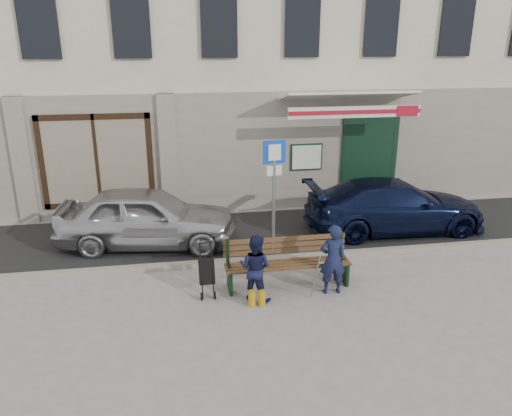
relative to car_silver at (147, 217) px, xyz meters
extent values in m
plane|color=#9E9991|center=(1.94, -2.87, -0.68)|extent=(80.00, 80.00, 0.00)
cube|color=#282828|center=(1.94, 0.23, -0.68)|extent=(60.00, 3.20, 0.01)
cube|color=#9E9384|center=(1.94, -1.37, -0.62)|extent=(60.00, 0.18, 0.12)
cube|color=beige|center=(1.94, 5.63, 4.32)|extent=(20.00, 7.00, 10.00)
cube|color=#9E9384|center=(1.94, 2.09, 0.92)|extent=(20.00, 0.12, 3.20)
cube|color=maroon|center=(-1.26, 2.15, 0.87)|extent=(2.50, 0.12, 2.00)
cube|color=black|center=(6.04, 2.01, 0.62)|extent=(1.60, 0.10, 2.60)
cube|color=black|center=(6.04, 2.48, 0.52)|extent=(1.25, 0.90, 2.40)
cube|color=white|center=(4.24, 1.98, 0.77)|extent=(0.80, 0.03, 0.65)
cube|color=white|center=(5.14, 1.75, 2.40)|extent=(3.40, 1.72, 0.42)
cube|color=white|center=(5.14, 0.90, 2.12)|extent=(3.40, 0.05, 0.28)
cube|color=#A61424|center=(5.14, 0.87, 2.12)|extent=(3.40, 0.02, 0.10)
imported|color=#BBBBC0|center=(0.00, 0.00, 0.00)|extent=(4.19, 2.15, 1.37)
imported|color=black|center=(5.96, -0.04, -0.05)|extent=(4.41, 1.85, 1.27)
cylinder|color=gray|center=(2.69, -1.20, 0.56)|extent=(0.07, 0.07, 2.49)
cube|color=#0E40C4|center=(2.69, -1.20, 1.67)|extent=(0.48, 0.11, 0.48)
cube|color=white|center=(2.69, -1.23, 1.67)|extent=(0.27, 0.07, 0.33)
cube|color=white|center=(2.69, -1.20, 1.28)|extent=(0.33, 0.09, 0.21)
cube|color=brown|center=(2.72, -2.48, -0.23)|extent=(2.40, 0.50, 0.04)
cube|color=brown|center=(2.72, -2.20, 0.06)|extent=(2.40, 0.10, 0.36)
cube|color=black|center=(1.60, -2.48, -0.46)|extent=(0.06, 0.50, 0.45)
cube|color=black|center=(3.84, -2.48, -0.46)|extent=(0.06, 0.50, 0.45)
cube|color=white|center=(3.47, -2.58, -0.20)|extent=(0.34, 0.25, 0.11)
cylinder|color=gray|center=(3.07, -3.15, -0.18)|extent=(0.07, 0.34, 0.96)
cylinder|color=#B58912|center=(1.92, -3.13, -0.53)|extent=(0.13, 0.13, 0.30)
cylinder|color=#B58912|center=(2.10, -3.13, -0.53)|extent=(0.13, 0.13, 0.30)
imported|color=#151C3C|center=(3.47, -2.87, -0.01)|extent=(0.50, 0.34, 1.35)
imported|color=#151939|center=(2.02, -2.89, -0.06)|extent=(0.77, 0.73, 1.25)
cylinder|color=black|center=(1.04, -2.76, -0.61)|extent=(0.03, 0.14, 0.14)
cylinder|color=black|center=(1.29, -2.76, -0.61)|extent=(0.03, 0.14, 0.14)
cube|color=black|center=(1.17, -2.56, -0.22)|extent=(0.30, 0.27, 0.48)
cylinder|color=black|center=(1.17, -2.44, 0.30)|extent=(0.27, 0.03, 0.02)
camera|label=1|loc=(0.70, -10.88, 3.88)|focal=35.00mm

